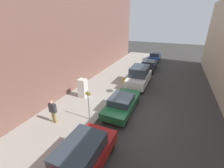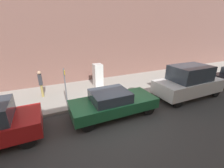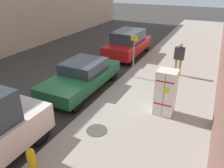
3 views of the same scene
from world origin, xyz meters
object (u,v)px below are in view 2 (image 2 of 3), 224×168
at_px(parked_van_white, 189,82).
at_px(pedestrian_walking_far, 41,82).
at_px(street_sign_post, 65,85).
at_px(parked_sedan_green, 113,102).
at_px(discarded_refrigerator, 98,75).
at_px(fire_hydrant, 163,83).

bearing_deg(parked_van_white, pedestrian_walking_far, -112.67).
relative_size(street_sign_post, parked_sedan_green, 0.49).
distance_m(discarded_refrigerator, parked_van_white, 6.36).
bearing_deg(fire_hydrant, discarded_refrigerator, -119.58).
relative_size(fire_hydrant, parked_van_white, 0.16).
relative_size(pedestrian_walking_far, parked_van_white, 0.37).
relative_size(discarded_refrigerator, parked_van_white, 0.37).
distance_m(parked_sedan_green, parked_van_white, 5.54).
xyz_separation_m(street_sign_post, parked_van_white, (1.71, 7.65, -0.36)).
bearing_deg(fire_hydrant, street_sign_post, -91.29).
height_order(discarded_refrigerator, street_sign_post, street_sign_post).
xyz_separation_m(fire_hydrant, pedestrian_walking_far, (-2.17, -8.25, 0.64)).
bearing_deg(pedestrian_walking_far, fire_hydrant, 178.33).
bearing_deg(parked_van_white, parked_sedan_green, -90.00).
relative_size(fire_hydrant, parked_sedan_green, 0.16).
xyz_separation_m(discarded_refrigerator, parked_sedan_green, (3.99, -0.58, -0.31)).
distance_m(street_sign_post, parked_van_white, 7.84).
height_order(discarded_refrigerator, pedestrian_walking_far, pedestrian_walking_far).
bearing_deg(fire_hydrant, pedestrian_walking_far, -104.75).
bearing_deg(parked_sedan_green, pedestrian_walking_far, -137.70).
bearing_deg(parked_van_white, fire_hydrant, -156.55).
bearing_deg(pedestrian_walking_far, parked_van_white, 170.41).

